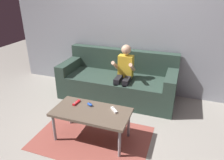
{
  "coord_description": "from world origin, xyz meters",
  "views": [
    {
      "loc": [
        0.84,
        -2.03,
        1.88
      ],
      "look_at": [
        -0.11,
        0.66,
        0.6
      ],
      "focal_mm": 33.93,
      "sensor_mm": 36.0,
      "label": 1
    }
  ],
  "objects_px": {
    "coffee_table": "(91,114)",
    "nunchuk_blue": "(90,104)",
    "game_remote_white_far_corner": "(114,110)",
    "couch": "(118,82)",
    "person_seated_on_couch": "(124,72)",
    "game_remote_red_near_edge": "(76,103)"
  },
  "relations": [
    {
      "from": "couch",
      "to": "game_remote_red_near_edge",
      "type": "xyz_separation_m",
      "value": [
        -0.22,
        -1.13,
        0.15
      ]
    },
    {
      "from": "coffee_table",
      "to": "game_remote_red_near_edge",
      "type": "relative_size",
      "value": 6.89
    },
    {
      "from": "coffee_table",
      "to": "game_remote_white_far_corner",
      "type": "height_order",
      "value": "game_remote_white_far_corner"
    },
    {
      "from": "game_remote_red_near_edge",
      "to": "game_remote_white_far_corner",
      "type": "bearing_deg",
      "value": -0.05
    },
    {
      "from": "coffee_table",
      "to": "game_remote_white_far_corner",
      "type": "distance_m",
      "value": 0.29
    },
    {
      "from": "game_remote_red_near_edge",
      "to": "game_remote_white_far_corner",
      "type": "height_order",
      "value": "same"
    },
    {
      "from": "coffee_table",
      "to": "nunchuk_blue",
      "type": "height_order",
      "value": "nunchuk_blue"
    },
    {
      "from": "game_remote_white_far_corner",
      "to": "person_seated_on_couch",
      "type": "bearing_deg",
      "value": 99.04
    },
    {
      "from": "person_seated_on_couch",
      "to": "game_remote_white_far_corner",
      "type": "relative_size",
      "value": 8.03
    },
    {
      "from": "couch",
      "to": "nunchuk_blue",
      "type": "height_order",
      "value": "couch"
    },
    {
      "from": "couch",
      "to": "game_remote_red_near_edge",
      "type": "height_order",
      "value": "couch"
    },
    {
      "from": "person_seated_on_couch",
      "to": "nunchuk_blue",
      "type": "relative_size",
      "value": 10.1
    },
    {
      "from": "coffee_table",
      "to": "nunchuk_blue",
      "type": "xyz_separation_m",
      "value": [
        -0.07,
        0.11,
        0.06
      ]
    },
    {
      "from": "coffee_table",
      "to": "game_remote_red_near_edge",
      "type": "bearing_deg",
      "value": 158.78
    },
    {
      "from": "person_seated_on_couch",
      "to": "nunchuk_blue",
      "type": "distance_m",
      "value": 0.97
    },
    {
      "from": "game_remote_red_near_edge",
      "to": "nunchuk_blue",
      "type": "relative_size",
      "value": 1.43
    },
    {
      "from": "couch",
      "to": "person_seated_on_couch",
      "type": "relative_size",
      "value": 2.0
    },
    {
      "from": "game_remote_red_near_edge",
      "to": "couch",
      "type": "bearing_deg",
      "value": 78.85
    },
    {
      "from": "person_seated_on_couch",
      "to": "coffee_table",
      "type": "height_order",
      "value": "person_seated_on_couch"
    },
    {
      "from": "game_remote_red_near_edge",
      "to": "coffee_table",
      "type": "bearing_deg",
      "value": -21.22
    },
    {
      "from": "couch",
      "to": "nunchuk_blue",
      "type": "relative_size",
      "value": 20.2
    },
    {
      "from": "nunchuk_blue",
      "to": "game_remote_white_far_corner",
      "type": "height_order",
      "value": "nunchuk_blue"
    }
  ]
}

